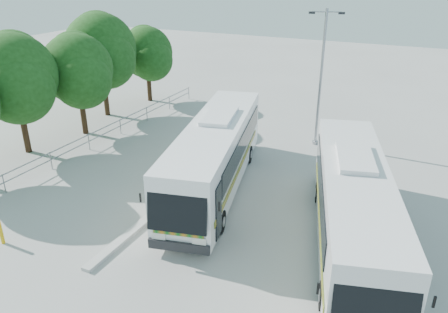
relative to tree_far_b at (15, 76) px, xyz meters
The scene contains 11 objects.
ground 13.85m from the tree_far_b, ahead, with size 100.00×100.00×0.00m, color #A6A6A1.
kerb_divider 11.65m from the tree_far_b, ahead, with size 0.40×16.00×0.15m, color #B2B2AD.
railing 5.62m from the tree_far_b, 42.90° to the left, with size 0.06×22.00×1.00m.
tree_far_b is the anchor object (origin of this frame).
tree_far_c 4.01m from the tree_far_b, 77.09° to the left, with size 4.97×4.69×6.49m.
tree_far_d 7.61m from the tree_far_b, 92.23° to the left, with size 5.62×5.30×7.33m.
tree_far_e 12.13m from the tree_far_b, 88.17° to the left, with size 4.54×4.28×5.92m.
coach_main 12.35m from the tree_far_b, ahead, with size 5.09×12.27×3.34m.
coach_adjacent 19.23m from the tree_far_b, ahead, with size 5.44×12.00×3.28m.
lamppost 17.31m from the tree_far_b, 29.86° to the left, with size 1.93×0.73×8.05m.
bollard 10.51m from the tree_far_b, 48.02° to the right, with size 0.15×0.15×1.04m, color gold.
Camera 1 is at (7.78, -15.37, 10.25)m, focal length 35.00 mm.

